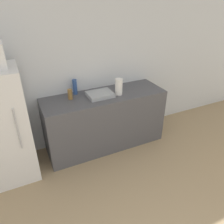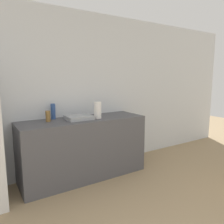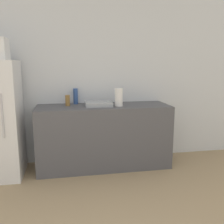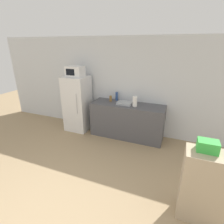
% 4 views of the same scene
% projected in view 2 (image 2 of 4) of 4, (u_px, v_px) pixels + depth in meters
% --- Properties ---
extents(wall_back, '(8.00, 0.06, 2.60)m').
position_uv_depth(wall_back, '(57.00, 94.00, 3.42)').
color(wall_back, silver).
rests_on(wall_back, ground_plane).
extents(counter, '(1.93, 0.63, 0.93)m').
position_uv_depth(counter, '(84.00, 148.00, 3.41)').
color(counter, '#4C4C51').
rests_on(counter, ground_plane).
extents(sink_basin, '(0.38, 0.30, 0.06)m').
position_uv_depth(sink_basin, '(79.00, 118.00, 3.27)').
color(sink_basin, '#9EA3A8').
rests_on(sink_basin, counter).
extents(bottle_tall, '(0.07, 0.07, 0.23)m').
position_uv_depth(bottle_tall, '(53.00, 111.00, 3.30)').
color(bottle_tall, '#2D4C8C').
rests_on(bottle_tall, counter).
extents(bottle_short, '(0.07, 0.07, 0.16)m').
position_uv_depth(bottle_short, '(48.00, 116.00, 3.12)').
color(bottle_short, olive).
rests_on(bottle_short, counter).
extents(paper_towel_roll, '(0.11, 0.11, 0.25)m').
position_uv_depth(paper_towel_roll, '(98.00, 110.00, 3.36)').
color(paper_towel_roll, white).
rests_on(paper_towel_roll, counter).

